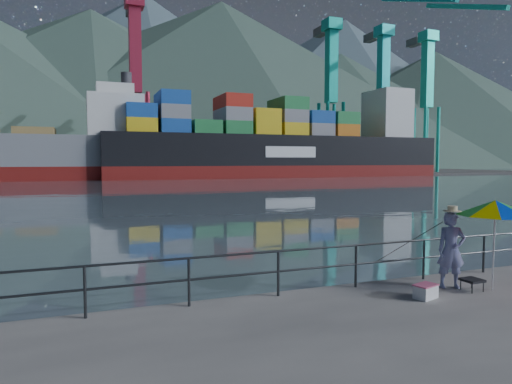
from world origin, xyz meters
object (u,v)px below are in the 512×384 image
beach_umbrella (495,208)px  bulk_carrier (10,154)px  cooler_bag (426,292)px  container_ship (287,146)px  fisherman (451,250)px

beach_umbrella → bulk_carrier: bearing=104.7°
cooler_bag → container_ship: container_ship is taller
bulk_carrier → container_ship: (47.95, -1.05, 1.74)m
fisherman → beach_umbrella: 1.37m
bulk_carrier → fisherman: bearing=-75.8°
fisherman → bulk_carrier: 76.21m
beach_umbrella → container_ship: bearing=68.8°
bulk_carrier → container_ship: bearing=-1.3°
cooler_bag → container_ship: 79.47m
cooler_bag → container_ship: (30.35, 73.22, 5.65)m
beach_umbrella → cooler_bag: bearing=178.9°
beach_umbrella → container_ship: size_ratio=0.03×
fisherman → beach_umbrella: bearing=-11.2°
fisherman → bulk_carrier: size_ratio=0.03×
container_ship → fisherman: bearing=-111.9°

